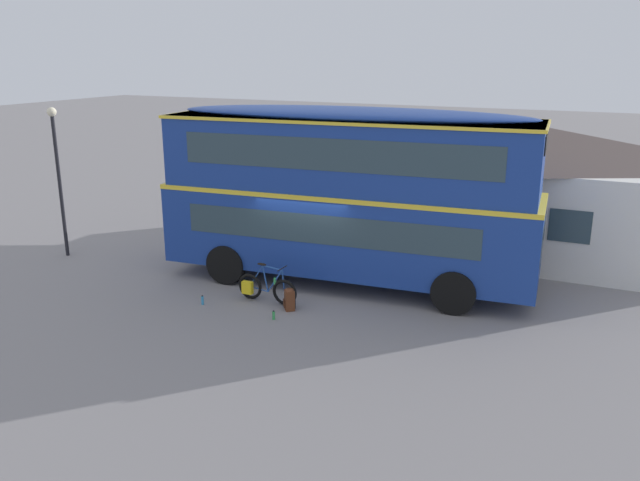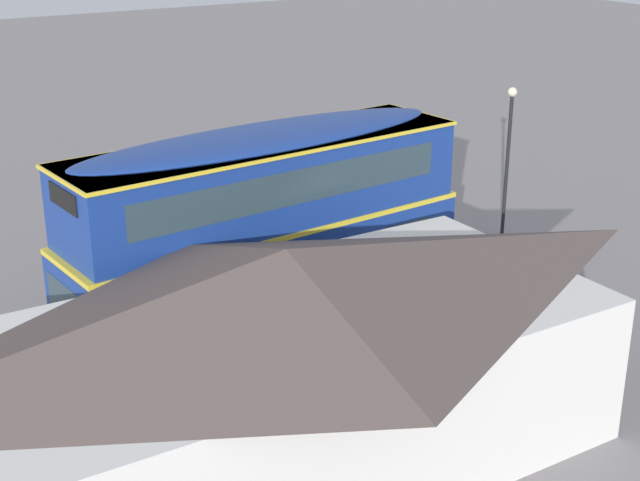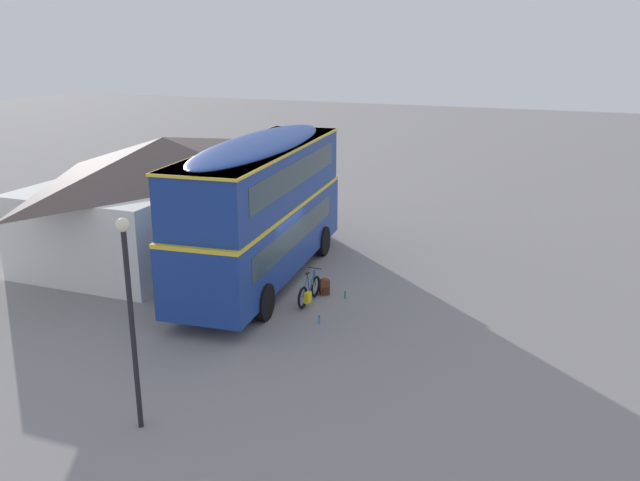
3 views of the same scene
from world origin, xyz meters
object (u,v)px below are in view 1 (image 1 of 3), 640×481
object	(u,v)px
double_decker_bus	(348,189)
street_lamp	(58,166)
backpack_on_ground	(289,299)
water_bottle_blue_sports	(203,300)
touring_bicycle	(265,288)
water_bottle_green_metal	(274,315)

from	to	relation	value
double_decker_bus	street_lamp	bearing A→B (deg)	-170.78
street_lamp	double_decker_bus	bearing A→B (deg)	9.22
backpack_on_ground	water_bottle_blue_sports	distance (m)	2.25
double_decker_bus	street_lamp	size ratio (longest dim) A/B	2.23
water_bottle_blue_sports	street_lamp	size ratio (longest dim) A/B	0.05
double_decker_bus	backpack_on_ground	size ratio (longest dim) A/B	18.47
touring_bicycle	street_lamp	size ratio (longest dim) A/B	0.37
water_bottle_blue_sports	street_lamp	world-z (taller)	street_lamp
water_bottle_blue_sports	backpack_on_ground	bearing A→B (deg)	17.06
water_bottle_blue_sports	street_lamp	distance (m)	7.01
double_decker_bus	street_lamp	xyz separation A→B (m)	(-8.93, -1.45, 0.19)
backpack_on_ground	double_decker_bus	bearing A→B (deg)	77.54
water_bottle_green_metal	street_lamp	bearing A→B (deg)	168.76
water_bottle_green_metal	street_lamp	world-z (taller)	street_lamp
backpack_on_ground	street_lamp	world-z (taller)	street_lamp
water_bottle_green_metal	street_lamp	size ratio (longest dim) A/B	0.05
water_bottle_green_metal	backpack_on_ground	bearing A→B (deg)	86.28
double_decker_bus	touring_bicycle	size ratio (longest dim) A/B	6.02
water_bottle_blue_sports	street_lamp	bearing A→B (deg)	165.65
double_decker_bus	water_bottle_green_metal	xyz separation A→B (m)	(-0.58, -3.11, -2.54)
water_bottle_green_metal	street_lamp	xyz separation A→B (m)	(-8.35, 1.66, 2.73)
touring_bicycle	water_bottle_green_metal	distance (m)	1.22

